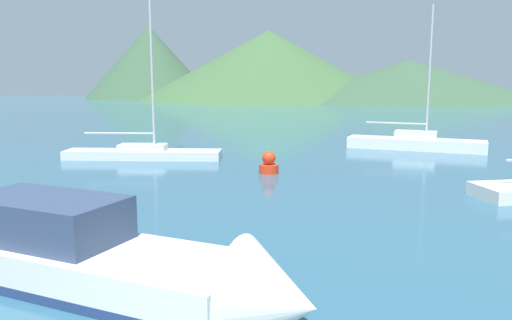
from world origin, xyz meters
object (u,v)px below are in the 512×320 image
object	(u,v)px
sailboat_inner	(143,151)
sailboat_middle	(415,142)
motorboat_near	(103,262)
buoy_marker	(269,164)

from	to	relation	value
sailboat_inner	sailboat_middle	xyz separation A→B (m)	(14.37, 7.26, 0.05)
sailboat_inner	sailboat_middle	size ratio (longest dim) A/B	1.28
sailboat_middle	motorboat_near	bearing A→B (deg)	-99.23
motorboat_near	sailboat_inner	world-z (taller)	sailboat_inner
sailboat_inner	buoy_marker	world-z (taller)	sailboat_inner
motorboat_near	buoy_marker	size ratio (longest dim) A/B	9.45
motorboat_near	sailboat_inner	size ratio (longest dim) A/B	0.88
motorboat_near	sailboat_middle	world-z (taller)	sailboat_middle
motorboat_near	sailboat_middle	xyz separation A→B (m)	(7.47, 22.85, -0.08)
sailboat_inner	motorboat_near	bearing A→B (deg)	-77.41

